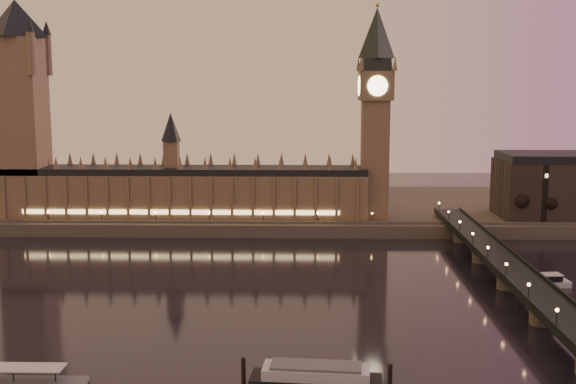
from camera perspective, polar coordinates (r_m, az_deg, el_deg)
name	(u,v)px	position (r m, az deg, el deg)	size (l,w,h in m)	color
ground	(245,303)	(243.49, -3.41, -8.74)	(700.00, 700.00, 0.00)	black
far_embankment	(323,208)	(402.71, 2.78, -1.30)	(560.00, 130.00, 6.00)	#423D35
palace_of_westminster	(184,186)	(361.15, -8.22, 0.47)	(180.00, 26.62, 52.00)	brown
victoria_tower	(20,96)	(379.21, -20.45, 7.09)	(31.68, 31.68, 118.00)	brown
big_ben	(376,100)	(354.20, 6.94, 7.19)	(17.68, 17.68, 104.00)	brown
westminster_bridge	(522,289)	(251.56, 18.03, -7.28)	(13.20, 260.00, 15.30)	black
bare_tree_0	(523,204)	(360.63, 18.10, -0.91)	(6.18, 6.18, 12.57)	black
bare_tree_1	(556,204)	(365.30, 20.38, -0.90)	(6.18, 6.18, 12.57)	black
cruise_boat_b	(535,281)	(275.83, 18.95, -6.68)	(25.32, 8.84, 4.58)	silver
moored_barge	(316,378)	(178.22, 2.23, -14.48)	(36.29, 11.46, 6.67)	#96A3BF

